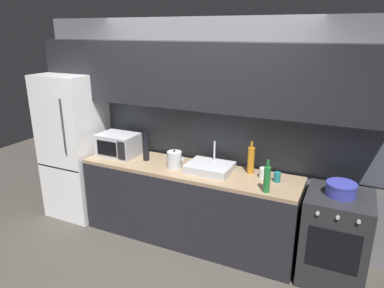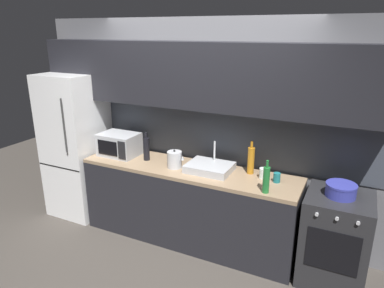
% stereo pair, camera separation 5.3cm
% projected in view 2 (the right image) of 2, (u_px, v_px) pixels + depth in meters
% --- Properties ---
extents(ground_plane, '(10.00, 10.00, 0.00)m').
position_uv_depth(ground_plane, '(146.00, 285.00, 3.39)').
color(ground_plane, '#3D3833').
extents(back_wall, '(4.23, 0.44, 2.50)m').
position_uv_depth(back_wall, '(199.00, 106.00, 3.93)').
color(back_wall, slate).
rests_on(back_wall, ground).
extents(counter_run, '(2.49, 0.60, 0.90)m').
position_uv_depth(counter_run, '(188.00, 204.00, 4.02)').
color(counter_run, black).
rests_on(counter_run, ground).
extents(refrigerator, '(0.68, 0.69, 1.86)m').
position_uv_depth(refrigerator, '(77.00, 145.00, 4.55)').
color(refrigerator, white).
rests_on(refrigerator, ground).
extents(oven_range, '(0.60, 0.62, 0.90)m').
position_uv_depth(oven_range, '(335.00, 239.00, 3.36)').
color(oven_range, '#232326').
rests_on(oven_range, ground).
extents(microwave, '(0.46, 0.35, 0.27)m').
position_uv_depth(microwave, '(119.00, 144.00, 4.25)').
color(microwave, '#A8AAAF').
rests_on(microwave, counter_run).
extents(sink_basin, '(0.48, 0.38, 0.30)m').
position_uv_depth(sink_basin, '(210.00, 167.00, 3.79)').
color(sink_basin, '#ADAFB5').
rests_on(sink_basin, counter_run).
extents(kettle, '(0.20, 0.16, 0.21)m').
position_uv_depth(kettle, '(175.00, 160.00, 3.87)').
color(kettle, '#B7BABF').
rests_on(kettle, counter_run).
extents(wine_bottle_amber, '(0.07, 0.07, 0.36)m').
position_uv_depth(wine_bottle_amber, '(251.00, 160.00, 3.69)').
color(wine_bottle_amber, '#B27019').
rests_on(wine_bottle_amber, counter_run).
extents(wine_bottle_dark, '(0.07, 0.07, 0.34)m').
position_uv_depth(wine_bottle_dark, '(146.00, 149.00, 4.08)').
color(wine_bottle_dark, black).
rests_on(wine_bottle_dark, counter_run).
extents(wine_bottle_green, '(0.06, 0.06, 0.32)m').
position_uv_depth(wine_bottle_green, '(266.00, 179.00, 3.26)').
color(wine_bottle_green, '#1E6B2D').
rests_on(wine_bottle_green, counter_run).
extents(mug_teal, '(0.07, 0.07, 0.10)m').
position_uv_depth(mug_teal, '(277.00, 178.00, 3.51)').
color(mug_teal, '#19666B').
rests_on(mug_teal, counter_run).
extents(mug_clear, '(0.08, 0.08, 0.11)m').
position_uv_depth(mug_clear, '(263.00, 173.00, 3.60)').
color(mug_clear, silver).
rests_on(mug_clear, counter_run).
extents(cooking_pot, '(0.28, 0.28, 0.12)m').
position_uv_depth(cooking_pot, '(341.00, 190.00, 3.20)').
color(cooking_pot, '#333899').
rests_on(cooking_pot, oven_range).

